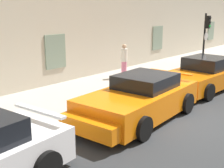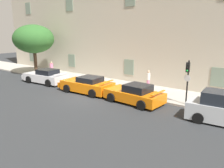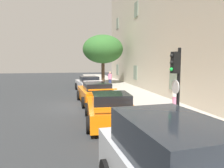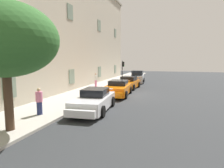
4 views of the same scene
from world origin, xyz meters
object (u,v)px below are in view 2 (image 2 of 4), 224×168
Objects in this scene: sportscar_white_middle at (132,94)px; pedestrian_strolling at (148,79)px; tree_near_kerb at (34,39)px; hatchback_parked at (224,109)px; sportscar_red_lead at (45,77)px; sportscar_yellow_flank at (86,85)px; traffic_light at (188,75)px; pedestrian_admiring at (52,68)px.

sportscar_white_middle is 3.77m from pedestrian_strolling.
hatchback_parked is at bearing -6.26° from tree_near_kerb.
sportscar_red_lead reaches higher than sportscar_yellow_flank.
traffic_light is 4.88m from pedestrian_strolling.
pedestrian_strolling is (14.38, 1.47, -3.20)m from tree_near_kerb.
sportscar_white_middle is 12.79m from pedestrian_admiring.
traffic_light is at bearing 150.23° from hatchback_parked.
sportscar_white_middle is 2.90× the size of pedestrian_strolling.
pedestrian_strolling reaches higher than pedestrian_admiring.
pedestrian_strolling is at bearing 100.74° from sportscar_white_middle.
hatchback_parked reaches higher than sportscar_red_lead.
pedestrian_admiring is (-12.53, 2.54, 0.32)m from sportscar_white_middle.
tree_near_kerb is (-15.08, 2.21, 3.58)m from sportscar_white_middle.
sportscar_white_middle is at bearing -79.26° from pedestrian_strolling.
sportscar_yellow_flank is 5.46m from pedestrian_strolling.
sportscar_white_middle is at bearing 0.45° from sportscar_yellow_flank.
traffic_light is (3.44, 1.43, 1.62)m from sportscar_white_middle.
pedestrian_strolling reaches higher than sportscar_white_middle.
traffic_light reaches higher than sportscar_yellow_flank.
sportscar_white_middle is 4.06m from traffic_light.
sportscar_yellow_flank is 11.22m from tree_near_kerb.
sportscar_red_lead is 0.89× the size of tree_near_kerb.
sportscar_white_middle is at bearing -11.44° from pedestrian_admiring.
traffic_light is at bearing 5.81° from sportscar_red_lead.
pedestrian_admiring is (-2.11, 2.52, 0.30)m from sportscar_red_lead.
sportscar_white_middle is at bearing -8.34° from tree_near_kerb.
sportscar_red_lead is at bearing 179.54° from hatchback_parked.
sportscar_red_lead is 16.57m from hatchback_parked.
sportscar_red_lead is 1.27× the size of hatchback_parked.
pedestrian_strolling is at bearing 151.44° from traffic_light.
sportscar_white_middle is 15.65m from tree_near_kerb.
sportscar_yellow_flank is 1.24× the size of hatchback_parked.
tree_near_kerb is at bearing -174.16° from pedestrian_strolling.
traffic_light is at bearing 10.21° from sportscar_yellow_flank.
pedestrian_strolling reaches higher than sportscar_yellow_flank.
hatchback_parked is at bearing -29.04° from pedestrian_strolling.
pedestrian_admiring reaches higher than sportscar_yellow_flank.
traffic_light is (8.13, 1.46, 1.61)m from sportscar_yellow_flank.
hatchback_parked is 21.61m from tree_near_kerb.
sportscar_white_middle is (4.68, 0.04, -0.01)m from sportscar_yellow_flank.
tree_near_kerb is 3.63× the size of pedestrian_admiring.
sportscar_yellow_flank is at bearing -12.20° from tree_near_kerb.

